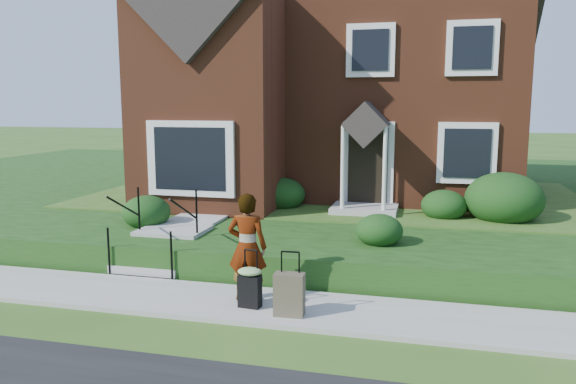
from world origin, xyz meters
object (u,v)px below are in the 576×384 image
(suitcase_black, at_px, (250,285))
(front_steps, at_px, (164,243))
(suitcase_olive, at_px, (289,294))
(woman, at_px, (247,247))

(suitcase_black, bearing_deg, front_steps, 146.87)
(suitcase_black, xyz_separation_m, suitcase_olive, (0.70, -0.19, -0.03))
(suitcase_black, relative_size, suitcase_olive, 0.94)
(front_steps, distance_m, suitcase_black, 3.24)
(suitcase_black, bearing_deg, woman, 119.43)
(woman, height_order, suitcase_olive, woman)
(suitcase_olive, bearing_deg, front_steps, 142.88)
(front_steps, height_order, woman, woman)
(woman, distance_m, suitcase_olive, 1.13)
(woman, distance_m, suitcase_black, 0.64)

